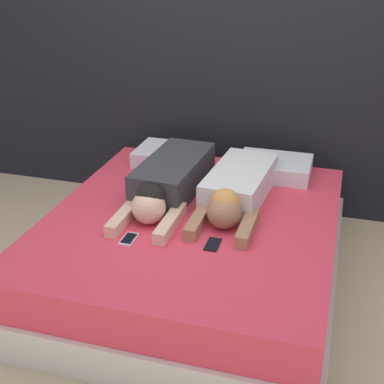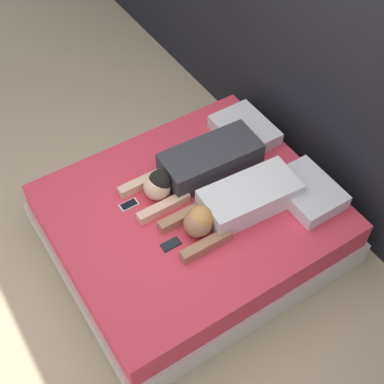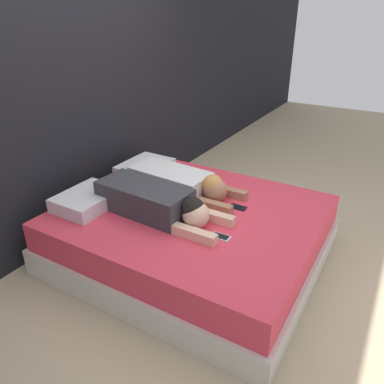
{
  "view_description": "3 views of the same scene",
  "coord_description": "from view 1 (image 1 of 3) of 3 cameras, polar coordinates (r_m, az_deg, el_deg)",
  "views": [
    {
      "loc": [
        0.79,
        -2.68,
        1.91
      ],
      "look_at": [
        0.0,
        0.0,
        0.59
      ],
      "focal_mm": 50.0,
      "sensor_mm": 36.0,
      "label": 1
    },
    {
      "loc": [
        1.98,
        -1.27,
        3.41
      ],
      "look_at": [
        0.0,
        0.0,
        0.59
      ],
      "focal_mm": 50.0,
      "sensor_mm": 36.0,
      "label": 2
    },
    {
      "loc": [
        -2.21,
        -1.31,
        1.86
      ],
      "look_at": [
        0.0,
        0.0,
        0.59
      ],
      "focal_mm": 35.0,
      "sensor_mm": 36.0,
      "label": 3
    }
  ],
  "objects": [
    {
      "name": "cell_phone_right",
      "position": [
        2.85,
        2.24,
        -5.6
      ],
      "size": [
        0.07,
        0.13,
        0.01
      ],
      "color": "black",
      "rests_on": "bed"
    },
    {
      "name": "pillow_head_left",
      "position": [
        3.87,
        -2.22,
        3.86
      ],
      "size": [
        0.49,
        0.37,
        0.11
      ],
      "color": "silver",
      "rests_on": "bed"
    },
    {
      "name": "wall_back",
      "position": [
        3.94,
        4.87,
        16.28
      ],
      "size": [
        12.0,
        0.06,
        2.6
      ],
      "color": "black",
      "rests_on": "ground_plane"
    },
    {
      "name": "bed",
      "position": [
        3.26,
        -0.0,
        -5.95
      ],
      "size": [
        1.72,
        1.96,
        0.44
      ],
      "color": "beige",
      "rests_on": "ground_plane"
    },
    {
      "name": "person_right",
      "position": [
        3.26,
        4.7,
        0.23
      ],
      "size": [
        0.38,
        1.0,
        0.22
      ],
      "color": "silver",
      "rests_on": "bed"
    },
    {
      "name": "pillow_head_right",
      "position": [
        3.71,
        8.77,
        2.63
      ],
      "size": [
        0.49,
        0.37,
        0.11
      ],
      "color": "silver",
      "rests_on": "bed"
    },
    {
      "name": "person_left",
      "position": [
        3.33,
        -2.54,
        1.1
      ],
      "size": [
        0.36,
        1.06,
        0.23
      ],
      "color": "#333338",
      "rests_on": "bed"
    },
    {
      "name": "ground_plane",
      "position": [
        3.38,
        -0.0,
        -9.1
      ],
      "size": [
        12.0,
        12.0,
        0.0
      ],
      "primitive_type": "plane",
      "color": "tan"
    },
    {
      "name": "cell_phone_left",
      "position": [
        2.92,
        -6.75,
        -5.0
      ],
      "size": [
        0.07,
        0.13,
        0.01
      ],
      "color": "silver",
      "rests_on": "bed"
    }
  ]
}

